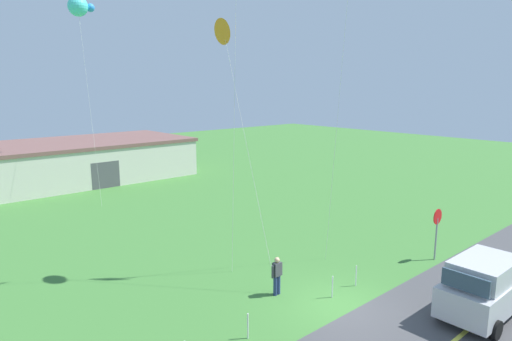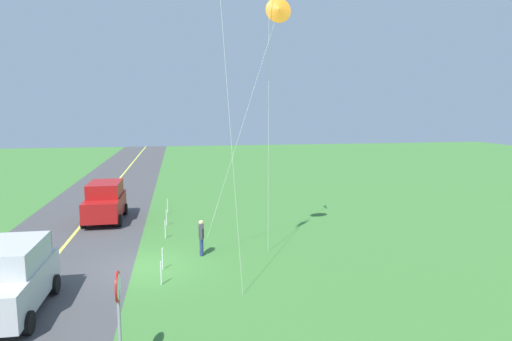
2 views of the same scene
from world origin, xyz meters
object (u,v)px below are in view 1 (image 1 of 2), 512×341
(kite_green_far, at_px, (79,6))
(kite_red_low, at_px, (224,32))
(car_suv_foreground, at_px, (485,286))
(stop_sign, at_px, (437,224))
(person_adult_near, at_px, (277,275))
(warehouse_distant, at_px, (82,160))

(kite_green_far, bearing_deg, kite_red_low, -92.42)
(car_suv_foreground, relative_size, kite_green_far, 0.30)
(stop_sign, distance_m, kite_red_low, 13.42)
(stop_sign, bearing_deg, car_suv_foreground, -135.04)
(stop_sign, relative_size, kite_red_low, 0.23)
(person_adult_near, distance_m, kite_red_low, 10.29)
(stop_sign, height_order, warehouse_distant, warehouse_distant)
(car_suv_foreground, xyz_separation_m, kite_red_low, (-4.49, 9.65, 9.42))
(person_adult_near, xyz_separation_m, warehouse_distant, (2.82, 28.22, 0.89))
(person_adult_near, relative_size, warehouse_distant, 0.09)
(person_adult_near, bearing_deg, car_suv_foreground, 108.28)
(kite_red_low, relative_size, kite_green_far, 0.76)
(car_suv_foreground, distance_m, person_adult_near, 7.75)
(person_adult_near, relative_size, kite_green_far, 0.11)
(person_adult_near, xyz_separation_m, kite_red_low, (0.07, 3.40, 9.71))
(person_adult_near, bearing_deg, kite_green_far, -110.11)
(stop_sign, bearing_deg, warehouse_distant, 100.27)
(person_adult_near, height_order, kite_green_far, kite_green_far)
(car_suv_foreground, height_order, stop_sign, stop_sign)
(car_suv_foreground, bearing_deg, stop_sign, 44.96)
(person_adult_near, height_order, kite_red_low, kite_red_low)
(kite_green_far, xyz_separation_m, warehouse_distant, (1.99, 6.96, -12.16))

